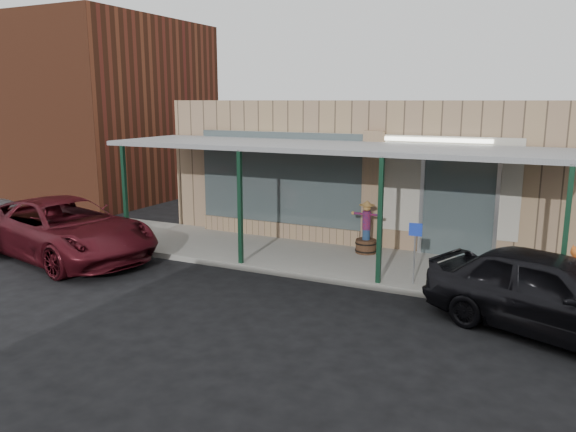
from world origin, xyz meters
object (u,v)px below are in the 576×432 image
at_px(barrel_pumpkin, 535,277).
at_px(car_maroon, 64,229).
at_px(barrel_scarecrow, 366,235).
at_px(parked_sedan, 553,294).
at_px(handicap_sign, 415,245).

height_order(barrel_pumpkin, car_maroon, car_maroon).
height_order(barrel_scarecrow, parked_sedan, barrel_scarecrow).
xyz_separation_m(barrel_scarecrow, handicap_sign, (1.79, -2.06, 0.42)).
distance_m(barrel_pumpkin, car_maroon, 11.84).
bearing_deg(car_maroon, barrel_pumpkin, -66.61).
distance_m(barrel_scarecrow, barrel_pumpkin, 4.43).
relative_size(barrel_scarecrow, parked_sedan, 0.29).
xyz_separation_m(barrel_scarecrow, parked_sedan, (4.63, -3.41, 0.15)).
xyz_separation_m(barrel_scarecrow, car_maroon, (-7.37, -3.51, 0.17)).
bearing_deg(barrel_pumpkin, car_maroon, -168.95).
bearing_deg(parked_sedan, barrel_scarecrow, 74.81).
relative_size(handicap_sign, car_maroon, 0.24).
bearing_deg(car_maroon, handicap_sign, -68.68).
relative_size(barrel_pumpkin, car_maroon, 0.14).
bearing_deg(barrel_scarecrow, parked_sedan, -29.33).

